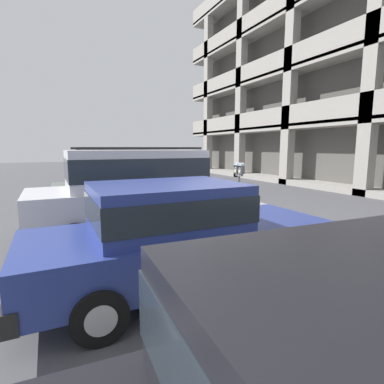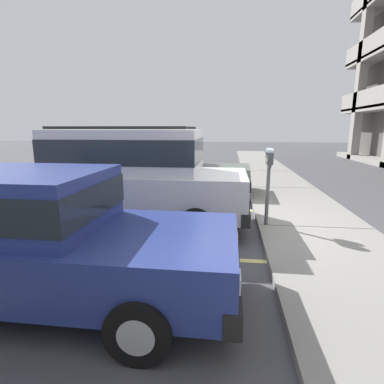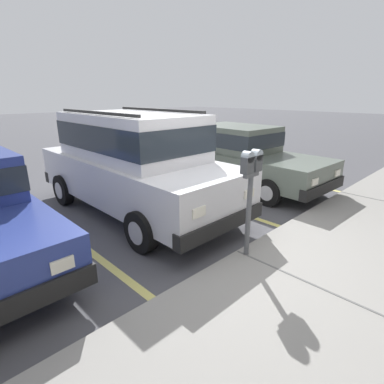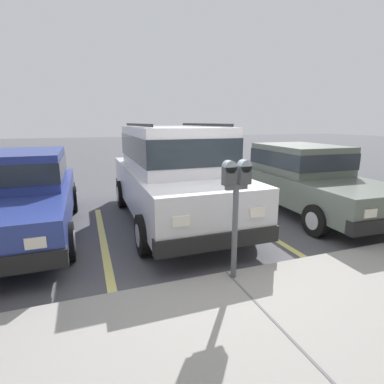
% 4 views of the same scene
% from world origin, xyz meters
% --- Properties ---
extents(ground_plane, '(80.00, 80.00, 0.10)m').
position_xyz_m(ground_plane, '(0.00, 0.00, -0.05)').
color(ground_plane, '#4C4C51').
extents(sidewalk, '(40.00, 2.20, 0.12)m').
position_xyz_m(sidewalk, '(0.00, 1.30, 0.06)').
color(sidewalk, gray).
rests_on(sidewalk, ground_plane).
extents(parking_stall_lines, '(11.81, 4.80, 0.01)m').
position_xyz_m(parking_stall_lines, '(1.46, -1.40, 0.00)').
color(parking_stall_lines, '#DBD16B').
rests_on(parking_stall_lines, ground_plane).
extents(silver_suv, '(2.03, 4.79, 2.03)m').
position_xyz_m(silver_suv, '(-0.04, -2.43, 1.09)').
color(silver_suv, silver).
rests_on(silver_suv, ground_plane).
extents(red_sedan, '(1.95, 4.54, 1.54)m').
position_xyz_m(red_sedan, '(-3.13, -2.12, 0.82)').
color(red_sedan, '#5B665B').
rests_on(red_sedan, ground_plane).
extents(dark_hatchback, '(1.85, 4.48, 1.54)m').
position_xyz_m(dark_hatchback, '(2.82, -2.61, 0.82)').
color(dark_hatchback, navy).
rests_on(dark_hatchback, ground_plane).
extents(parking_meter_near, '(0.35, 0.12, 1.51)m').
position_xyz_m(parking_meter_near, '(-0.03, 0.35, 1.24)').
color(parking_meter_near, '#595B60').
rests_on(parking_meter_near, sidewalk).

